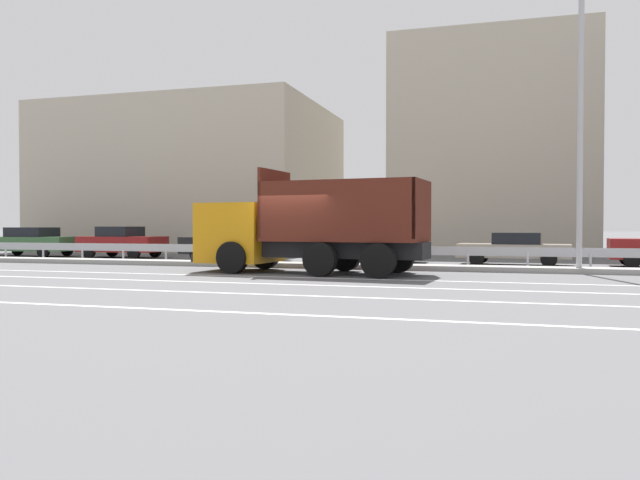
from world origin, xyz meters
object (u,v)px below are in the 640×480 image
at_px(parked_car_1, 30,242).
at_px(parked_car_5, 514,248).
at_px(parked_car_4, 374,246).
at_px(parked_car_2, 122,242).
at_px(dump_truck, 286,235).
at_px(parked_car_3, 236,242).
at_px(church_tower, 555,174).
at_px(street_lamp_1, 581,108).
at_px(median_road_sign, 394,230).

xyz_separation_m(parked_car_1, parked_car_5, (23.20, -0.28, -0.09)).
bearing_deg(parked_car_4, parked_car_2, -91.42).
relative_size(dump_truck, parked_car_1, 1.61).
bearing_deg(parked_car_5, parked_car_3, 94.80).
bearing_deg(church_tower, street_lamp_1, -92.52).
relative_size(median_road_sign, parked_car_2, 0.66).
height_order(parked_car_4, church_tower, church_tower).
bearing_deg(parked_car_3, median_road_sign, -115.75).
xyz_separation_m(median_road_sign, parked_car_1, (-19.09, 3.97, -0.66)).
relative_size(street_lamp_1, parked_car_4, 2.30).
bearing_deg(parked_car_3, church_tower, -36.52).
distance_m(dump_truck, parked_car_2, 12.52).
height_order(parked_car_2, parked_car_3, parked_car_3).
xyz_separation_m(dump_truck, street_lamp_1, (9.30, 2.01, 4.08)).
bearing_deg(parked_car_2, parked_car_5, 88.46).
height_order(street_lamp_1, church_tower, church_tower).
bearing_deg(parked_car_5, street_lamp_1, -150.07).
bearing_deg(median_road_sign, parked_car_5, 41.96).
xyz_separation_m(parked_car_3, parked_car_5, (11.79, 0.13, -0.14)).
height_order(dump_truck, street_lamp_1, street_lamp_1).
bearing_deg(parked_car_1, parked_car_3, -95.43).
xyz_separation_m(street_lamp_1, parked_car_3, (-13.73, 3.90, -4.50)).
bearing_deg(parked_car_2, parked_car_3, 84.41).
height_order(parked_car_2, church_tower, church_tower).
bearing_deg(parked_car_4, parked_car_5, 85.04).
bearing_deg(dump_truck, parked_car_5, -45.54).
bearing_deg(church_tower, parked_car_2, -136.42).
distance_m(street_lamp_1, parked_car_2, 20.97).
bearing_deg(median_road_sign, parked_car_1, 168.24).
distance_m(parked_car_2, church_tower, 29.39).
distance_m(parked_car_1, parked_car_5, 23.20).
relative_size(median_road_sign, parked_car_3, 0.54).
distance_m(dump_truck, median_road_sign, 4.01).
distance_m(parked_car_1, parked_car_2, 5.18).
relative_size(parked_car_1, parked_car_4, 1.15).
xyz_separation_m(median_road_sign, parked_car_5, (4.11, 3.69, -0.75)).
bearing_deg(parked_car_1, church_tower, -55.73).
xyz_separation_m(dump_truck, parked_car_3, (-4.44, 5.91, -0.42)).
height_order(median_road_sign, church_tower, church_tower).
xyz_separation_m(street_lamp_1, parked_car_1, (-25.14, 4.31, -4.56)).
bearing_deg(church_tower, dump_truck, -111.35).
relative_size(parked_car_2, parked_car_3, 0.82).
xyz_separation_m(parked_car_2, parked_car_4, (12.36, -0.09, -0.06)).
relative_size(median_road_sign, parked_car_1, 0.54).
xyz_separation_m(parked_car_5, church_tower, (3.03, 20.51, 4.49)).
height_order(parked_car_5, church_tower, church_tower).
height_order(parked_car_2, parked_car_5, parked_car_2).
bearing_deg(parked_car_1, parked_car_5, -94.07).
bearing_deg(median_road_sign, parked_car_3, 155.09).
bearing_deg(parked_car_3, street_lamp_1, -106.71).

